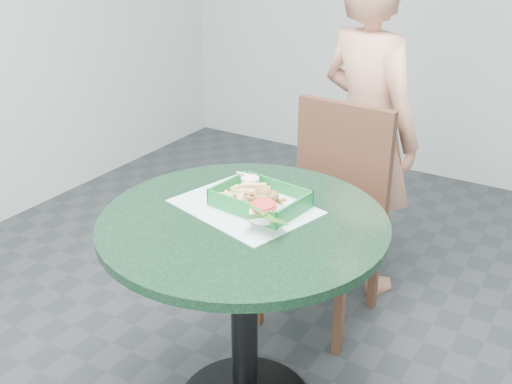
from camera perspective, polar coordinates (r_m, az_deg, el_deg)
The scene contains 9 objects.
cafe_table at distance 1.96m, azimuth -1.17°, elevation -7.42°, with size 0.91×0.91×0.75m.
dining_chair at distance 2.56m, azimuth 7.09°, elevation -0.77°, with size 0.44×0.44×0.93m.
diner_person at distance 2.73m, azimuth 10.54°, elevation 5.59°, with size 0.55×0.36×1.50m, color tan.
placemat at distance 1.95m, azimuth -1.05°, elevation -1.93°, with size 0.43×0.32×0.00m, color silver.
food_basket at distance 1.94m, azimuth 0.38°, elevation -1.48°, with size 0.28×0.20×0.06m.
crab_sandwich at distance 1.89m, azimuth 0.97°, elevation -1.16°, with size 0.12×0.12×0.07m.
fries_pile at distance 1.95m, azimuth -1.37°, elevation -0.69°, with size 0.12×0.13×0.05m, color #DAC378, non-canonical shape.
sauce_ramekin at distance 2.01m, azimuth -0.83°, elevation 0.45°, with size 0.06×0.06×0.03m.
garnish_cup at distance 1.82m, azimuth 1.22°, elevation -2.50°, with size 0.13×0.13×0.05m.
Camera 1 is at (0.91, -1.39, 1.63)m, focal length 42.00 mm.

